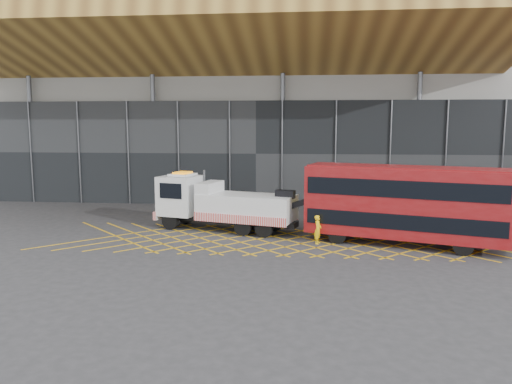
# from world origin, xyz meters

# --- Properties ---
(ground_plane) EXTENTS (120.00, 120.00, 0.00)m
(ground_plane) POSITION_xyz_m (0.00, 0.00, 0.00)
(ground_plane) COLOR #2D2D30
(road_markings) EXTENTS (27.96, 7.16, 0.01)m
(road_markings) POSITION_xyz_m (5.60, 0.00, 0.01)
(road_markings) COLOR gold
(road_markings) RESTS_ON ground_plane
(construction_building) EXTENTS (55.00, 23.97, 18.00)m
(construction_building) POSITION_xyz_m (1.92, 18.40, 8.98)
(construction_building) COLOR gray
(construction_building) RESTS_ON ground_plane
(recovery_truck) EXTENTS (9.83, 4.50, 3.44)m
(recovery_truck) POSITION_xyz_m (0.82, 2.19, 1.59)
(recovery_truck) COLOR black
(recovery_truck) RESTS_ON ground_plane
(bus_towed) EXTENTS (10.29, 5.32, 4.11)m
(bus_towed) POSITION_xyz_m (10.87, -0.57, 2.28)
(bus_towed) COLOR maroon
(bus_towed) RESTS_ON ground_plane
(worker) EXTENTS (0.51, 0.63, 1.51)m
(worker) POSITION_xyz_m (6.48, -0.69, 0.76)
(worker) COLOR yellow
(worker) RESTS_ON ground_plane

